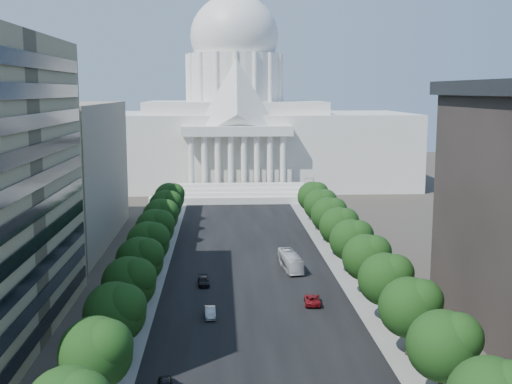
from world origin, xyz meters
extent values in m
cube|color=black|center=(0.00, 90.00, 0.00)|extent=(30.00, 260.00, 0.01)
cube|color=gray|center=(-19.00, 90.00, 0.00)|extent=(8.00, 260.00, 0.02)
cube|color=gray|center=(19.00, 90.00, 0.00)|extent=(8.00, 260.00, 0.02)
cube|color=white|center=(0.00, 185.00, 12.50)|extent=(120.00, 50.00, 25.00)
cube|color=white|center=(0.00, 185.00, 27.00)|extent=(60.00, 40.00, 4.00)
cube|color=white|center=(0.00, 158.00, 20.50)|extent=(34.00, 8.00, 3.00)
cylinder|color=white|center=(0.00, 185.00, 37.00)|extent=(32.00, 32.00, 16.00)
ellipsoid|color=white|center=(0.00, 185.00, 51.00)|extent=(30.00, 30.00, 27.60)
cube|color=gray|center=(-48.00, 100.00, 15.00)|extent=(38.00, 52.00, 30.00)
sphere|color=black|center=(-18.00, 24.00, 6.17)|extent=(7.60, 7.60, 7.60)
sphere|color=black|center=(-16.67, 23.24, 7.31)|extent=(5.32, 5.32, 5.32)
cylinder|color=#33261C|center=(-18.00, 36.00, 1.47)|extent=(0.56, 0.56, 2.94)
sphere|color=black|center=(-18.00, 36.00, 6.17)|extent=(7.60, 7.60, 7.60)
sphere|color=black|center=(-16.67, 35.24, 7.31)|extent=(5.32, 5.32, 5.32)
cylinder|color=#33261C|center=(-18.00, 48.00, 1.47)|extent=(0.56, 0.56, 2.94)
sphere|color=black|center=(-18.00, 48.00, 6.17)|extent=(7.60, 7.60, 7.60)
sphere|color=black|center=(-16.67, 47.24, 7.31)|extent=(5.32, 5.32, 5.32)
cylinder|color=#33261C|center=(-18.00, 60.00, 1.47)|extent=(0.56, 0.56, 2.94)
sphere|color=black|center=(-18.00, 60.00, 6.17)|extent=(7.60, 7.60, 7.60)
sphere|color=black|center=(-16.67, 59.24, 7.31)|extent=(5.32, 5.32, 5.32)
cylinder|color=#33261C|center=(-18.00, 72.00, 1.47)|extent=(0.56, 0.56, 2.94)
sphere|color=black|center=(-18.00, 72.00, 6.17)|extent=(7.60, 7.60, 7.60)
sphere|color=black|center=(-16.67, 71.24, 7.31)|extent=(5.32, 5.32, 5.32)
cylinder|color=#33261C|center=(-18.00, 84.00, 1.47)|extent=(0.56, 0.56, 2.94)
sphere|color=black|center=(-18.00, 84.00, 6.17)|extent=(7.60, 7.60, 7.60)
sphere|color=black|center=(-16.67, 83.24, 7.31)|extent=(5.32, 5.32, 5.32)
cylinder|color=#33261C|center=(-18.00, 96.00, 1.47)|extent=(0.56, 0.56, 2.94)
sphere|color=black|center=(-18.00, 96.00, 6.17)|extent=(7.60, 7.60, 7.60)
sphere|color=black|center=(-16.67, 95.24, 7.31)|extent=(5.32, 5.32, 5.32)
cylinder|color=#33261C|center=(-18.00, 108.00, 1.47)|extent=(0.56, 0.56, 2.94)
sphere|color=black|center=(-18.00, 108.00, 6.17)|extent=(7.60, 7.60, 7.60)
sphere|color=black|center=(-16.67, 107.24, 7.31)|extent=(5.32, 5.32, 5.32)
cylinder|color=#33261C|center=(-18.00, 120.00, 1.47)|extent=(0.56, 0.56, 2.94)
sphere|color=black|center=(-18.00, 120.00, 6.17)|extent=(7.60, 7.60, 7.60)
sphere|color=black|center=(-16.67, 119.24, 7.31)|extent=(5.32, 5.32, 5.32)
sphere|color=black|center=(18.00, 24.00, 6.17)|extent=(7.60, 7.60, 7.60)
sphere|color=black|center=(19.33, 23.24, 7.31)|extent=(5.32, 5.32, 5.32)
cylinder|color=#33261C|center=(18.00, 36.00, 1.47)|extent=(0.56, 0.56, 2.94)
sphere|color=black|center=(18.00, 36.00, 6.17)|extent=(7.60, 7.60, 7.60)
sphere|color=black|center=(19.33, 35.24, 7.31)|extent=(5.32, 5.32, 5.32)
cylinder|color=#33261C|center=(18.00, 48.00, 1.47)|extent=(0.56, 0.56, 2.94)
sphere|color=black|center=(18.00, 48.00, 6.17)|extent=(7.60, 7.60, 7.60)
sphere|color=black|center=(19.33, 47.24, 7.31)|extent=(5.32, 5.32, 5.32)
cylinder|color=#33261C|center=(18.00, 60.00, 1.47)|extent=(0.56, 0.56, 2.94)
sphere|color=black|center=(18.00, 60.00, 6.17)|extent=(7.60, 7.60, 7.60)
sphere|color=black|center=(19.33, 59.24, 7.31)|extent=(5.32, 5.32, 5.32)
cylinder|color=#33261C|center=(18.00, 72.00, 1.47)|extent=(0.56, 0.56, 2.94)
sphere|color=black|center=(18.00, 72.00, 6.17)|extent=(7.60, 7.60, 7.60)
sphere|color=black|center=(19.33, 71.24, 7.31)|extent=(5.32, 5.32, 5.32)
cylinder|color=#33261C|center=(18.00, 84.00, 1.47)|extent=(0.56, 0.56, 2.94)
sphere|color=black|center=(18.00, 84.00, 6.17)|extent=(7.60, 7.60, 7.60)
sphere|color=black|center=(19.33, 83.24, 7.31)|extent=(5.32, 5.32, 5.32)
cylinder|color=#33261C|center=(18.00, 96.00, 1.47)|extent=(0.56, 0.56, 2.94)
sphere|color=black|center=(18.00, 96.00, 6.17)|extent=(7.60, 7.60, 7.60)
sphere|color=black|center=(19.33, 95.24, 7.31)|extent=(5.32, 5.32, 5.32)
cylinder|color=#33261C|center=(18.00, 108.00, 1.47)|extent=(0.56, 0.56, 2.94)
sphere|color=black|center=(18.00, 108.00, 6.17)|extent=(7.60, 7.60, 7.60)
sphere|color=black|center=(19.33, 107.24, 7.31)|extent=(5.32, 5.32, 5.32)
cylinder|color=#33261C|center=(18.00, 120.00, 1.47)|extent=(0.56, 0.56, 2.94)
sphere|color=black|center=(18.00, 120.00, 6.17)|extent=(7.60, 7.60, 7.60)
sphere|color=black|center=(19.33, 119.24, 7.31)|extent=(5.32, 5.32, 5.32)
sphere|color=gray|center=(18.20, 10.00, 8.70)|extent=(0.44, 0.44, 0.44)
cylinder|color=gray|center=(20.50, 35.00, 4.50)|extent=(0.18, 0.18, 9.00)
cylinder|color=gray|center=(19.30, 35.00, 8.80)|extent=(2.40, 0.14, 0.14)
sphere|color=gray|center=(18.20, 35.00, 8.70)|extent=(0.44, 0.44, 0.44)
cylinder|color=gray|center=(20.50, 60.00, 4.50)|extent=(0.18, 0.18, 9.00)
cylinder|color=gray|center=(19.30, 60.00, 8.80)|extent=(2.40, 0.14, 0.14)
sphere|color=gray|center=(18.20, 60.00, 8.70)|extent=(0.44, 0.44, 0.44)
cylinder|color=gray|center=(20.50, 85.00, 4.50)|extent=(0.18, 0.18, 9.00)
cylinder|color=gray|center=(19.30, 85.00, 8.80)|extent=(2.40, 0.14, 0.14)
sphere|color=gray|center=(18.20, 85.00, 8.70)|extent=(0.44, 0.44, 0.44)
cylinder|color=gray|center=(20.50, 110.00, 4.50)|extent=(0.18, 0.18, 9.00)
cylinder|color=gray|center=(19.30, 110.00, 8.80)|extent=(2.40, 0.14, 0.14)
sphere|color=gray|center=(18.20, 110.00, 8.70)|extent=(0.44, 0.44, 0.44)
cylinder|color=gray|center=(20.50, 135.00, 4.50)|extent=(0.18, 0.18, 9.00)
cylinder|color=gray|center=(19.30, 135.00, 8.80)|extent=(2.40, 0.14, 0.14)
sphere|color=gray|center=(18.20, 135.00, 8.70)|extent=(0.44, 0.44, 0.44)
imported|color=#9A9EA2|center=(-6.80, 50.81, 0.72)|extent=(1.76, 4.44, 1.44)
imported|color=maroon|center=(8.87, 55.72, 0.72)|extent=(2.80, 5.37, 1.45)
imported|color=black|center=(-8.16, 66.47, 0.66)|extent=(2.21, 4.70, 1.33)
imported|color=silver|center=(7.61, 75.47, 1.56)|extent=(3.79, 11.41, 3.12)
camera|label=1|loc=(-5.09, -38.72, 32.63)|focal=45.00mm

